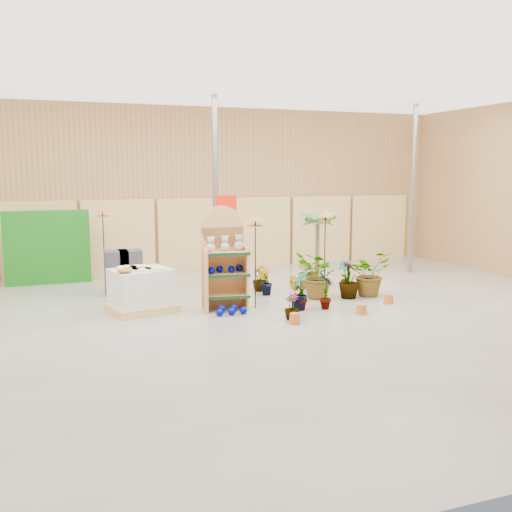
% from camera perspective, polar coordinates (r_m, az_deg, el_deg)
% --- Properties ---
extents(room, '(15.20, 12.10, 4.70)m').
position_cam_1_polar(room, '(11.09, -0.43, 5.71)').
color(room, slate).
rests_on(room, ground).
extents(display_shelf, '(0.94, 0.67, 2.07)m').
position_cam_1_polar(display_shelf, '(11.48, -3.24, -0.58)').
color(display_shelf, tan).
rests_on(display_shelf, ground).
extents(teddy_bears, '(0.76, 0.19, 0.32)m').
position_cam_1_polar(teddy_bears, '(11.34, -3.01, 1.16)').
color(teddy_bears, '#BCB3A1').
rests_on(teddy_bears, display_shelf).
extents(gazing_balls_shelf, '(0.76, 0.26, 0.14)m').
position_cam_1_polar(gazing_balls_shelf, '(11.39, -3.07, -1.32)').
color(gazing_balls_shelf, '#00068A').
rests_on(gazing_balls_shelf, display_shelf).
extents(gazing_balls_floor, '(0.63, 0.39, 0.15)m').
position_cam_1_polar(gazing_balls_floor, '(11.13, -2.60, -5.44)').
color(gazing_balls_floor, '#00068A').
rests_on(gazing_balls_floor, ground).
extents(pallet_stack, '(1.41, 1.27, 0.89)m').
position_cam_1_polar(pallet_stack, '(11.49, -11.41, -3.37)').
color(pallet_stack, tan).
rests_on(pallet_stack, ground).
extents(charcoal_planters, '(0.80, 0.50, 1.00)m').
position_cam_1_polar(charcoal_planters, '(13.13, -13.10, -1.60)').
color(charcoal_planters, '#2B2A30').
rests_on(charcoal_planters, ground).
extents(trellis_stock, '(2.00, 0.30, 1.80)m').
position_cam_1_polar(trellis_stock, '(14.85, -20.13, 0.82)').
color(trellis_stock, '#146913').
rests_on(trellis_stock, ground).
extents(offer_sign, '(0.50, 0.08, 2.20)m').
position_cam_1_polar(offer_sign, '(13.13, -3.02, 3.32)').
color(offer_sign, gray).
rests_on(offer_sign, ground).
extents(bird_table_front, '(0.34, 0.34, 1.92)m').
position_cam_1_polar(bird_table_front, '(11.33, -0.07, 3.56)').
color(bird_table_front, black).
rests_on(bird_table_front, ground).
extents(bird_table_right, '(0.34, 0.34, 1.89)m').
position_cam_1_polar(bird_table_right, '(12.73, 6.96, 3.95)').
color(bird_table_right, black).
rests_on(bird_table_right, ground).
extents(bird_table_back, '(0.34, 0.34, 1.93)m').
position_cam_1_polar(bird_table_back, '(14.04, -15.11, 4.29)').
color(bird_table_back, black).
rests_on(bird_table_back, ground).
extents(palm, '(0.70, 0.70, 1.86)m').
position_cam_1_polar(palm, '(13.96, 6.19, 3.70)').
color(palm, brown).
rests_on(palm, ground).
extents(potted_plant_0, '(0.33, 0.45, 0.79)m').
position_cam_1_polar(potted_plant_0, '(11.42, 4.51, -3.45)').
color(potted_plant_0, '#48803A').
rests_on(potted_plant_0, ground).
extents(potted_plant_1, '(0.40, 0.33, 0.69)m').
position_cam_1_polar(potted_plant_1, '(11.40, 4.18, -3.72)').
color(potted_plant_1, '#48803A').
rests_on(potted_plant_1, ground).
extents(potted_plant_2, '(1.01, 1.09, 1.00)m').
position_cam_1_polar(potted_plant_2, '(12.45, 6.37, -1.98)').
color(potted_plant_2, '#48803A').
rests_on(potted_plant_2, ground).
extents(potted_plant_3, '(0.48, 0.48, 0.83)m').
position_cam_1_polar(potted_plant_3, '(12.59, 9.29, -2.32)').
color(potted_plant_3, '#48803A').
rests_on(potted_plant_3, ground).
extents(potted_plant_4, '(0.38, 0.42, 0.67)m').
position_cam_1_polar(potted_plant_4, '(13.71, 8.87, -1.76)').
color(potted_plant_4, '#48803A').
rests_on(potted_plant_4, ground).
extents(potted_plant_5, '(0.43, 0.42, 0.61)m').
position_cam_1_polar(potted_plant_5, '(12.75, 0.91, -2.58)').
color(potted_plant_5, '#48803A').
rests_on(potted_plant_5, ground).
extents(potted_plant_6, '(0.87, 0.93, 0.84)m').
position_cam_1_polar(potted_plant_6, '(13.51, 5.39, -1.48)').
color(potted_plant_6, '#48803A').
rests_on(potted_plant_6, ground).
extents(potted_plant_7, '(0.37, 0.37, 0.49)m').
position_cam_1_polar(potted_plant_7, '(10.69, 3.61, -5.09)').
color(potted_plant_7, '#48803A').
rests_on(potted_plant_7, ground).
extents(potted_plant_8, '(0.30, 0.42, 0.76)m').
position_cam_1_polar(potted_plant_8, '(11.52, 7.02, -3.46)').
color(potted_plant_8, '#48803A').
rests_on(potted_plant_8, ground).
extents(potted_plant_10, '(1.04, 0.94, 1.01)m').
position_cam_1_polar(potted_plant_10, '(12.91, 11.30, -1.70)').
color(potted_plant_10, '#48803A').
rests_on(potted_plant_10, ground).
extents(potted_plant_11, '(0.37, 0.37, 0.60)m').
position_cam_1_polar(potted_plant_11, '(13.17, 0.38, -2.22)').
color(potted_plant_11, '#48803A').
rests_on(potted_plant_11, ground).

